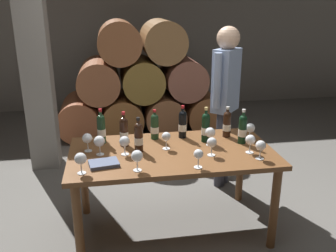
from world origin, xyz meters
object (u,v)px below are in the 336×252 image
wine_bottle_5 (183,124)px  wine_glass_10 (125,142)px  wine_glass_2 (261,146)px  wine_glass_9 (166,137)px  wine_bottle_6 (124,131)px  wine_glass_0 (250,140)px  wine_bottle_7 (206,127)px  wine_glass_1 (87,139)px  wine_glass_11 (137,156)px  wine_bottle_2 (243,129)px  wine_glass_4 (212,143)px  wine_glass_5 (198,155)px  wine_glass_8 (210,133)px  wine_glass_6 (99,142)px  sommelier_presenting (225,93)px  dining_table (172,161)px  wine_bottle_1 (139,137)px  wine_bottle_3 (101,129)px  wine_bottle_4 (155,126)px  wine_glass_7 (81,159)px  wine_bottle_0 (227,124)px  wine_glass_3 (250,128)px  tasting_notebook (104,163)px

wine_bottle_5 → wine_glass_10: 0.63m
wine_glass_2 → wine_glass_9: size_ratio=1.03×
wine_bottle_6 → wine_glass_0: size_ratio=1.95×
wine_bottle_7 → wine_glass_1: 1.02m
wine_bottle_7 → wine_glass_11: bearing=-142.9°
wine_bottle_2 → wine_glass_2: bearing=-86.9°
wine_bottle_5 → wine_bottle_6: bearing=-167.7°
wine_bottle_2 → wine_glass_4: bearing=-146.6°
wine_glass_5 → wine_glass_8: size_ratio=0.91×
wine_glass_6 → wine_glass_11: bearing=-51.4°
wine_glass_10 → wine_glass_0: bearing=-7.4°
wine_glass_1 → wine_glass_11: 0.57m
wine_bottle_7 → wine_glass_9: (-0.37, -0.12, -0.03)m
sommelier_presenting → wine_glass_6: bearing=-150.2°
dining_table → wine_bottle_5: (0.15, 0.30, 0.22)m
wine_glass_10 → wine_glass_5: bearing=-32.5°
wine_bottle_1 → wine_bottle_7: 0.62m
wine_bottle_3 → wine_glass_4: bearing=-25.9°
wine_bottle_4 → wine_bottle_5: bearing=-1.4°
wine_glass_1 → wine_glass_6: size_ratio=0.97×
wine_bottle_4 → wine_glass_5: (0.24, -0.66, -0.01)m
wine_glass_1 → wine_glass_10: 0.32m
wine_glass_9 → wine_bottle_5: bearing=52.7°
wine_bottle_5 → wine_glass_4: bearing=-71.6°
dining_table → wine_bottle_3: (-0.58, 0.27, 0.23)m
dining_table → wine_bottle_6: bearing=155.1°
wine_bottle_6 → wine_glass_9: wine_bottle_6 is taller
wine_bottle_4 → wine_glass_8: wine_bottle_4 is taller
wine_glass_7 → wine_glass_11: 0.40m
dining_table → wine_glass_1: bearing=171.4°
wine_bottle_5 → wine_glass_9: bearing=-127.3°
wine_bottle_5 → wine_glass_8: (0.20, -0.23, -0.02)m
wine_glass_5 → sommelier_presenting: bearing=63.2°
wine_bottle_3 → wine_bottle_5: (0.73, 0.02, -0.00)m
wine_glass_7 → wine_bottle_0: bearing=23.6°
wine_glass_4 → sommelier_presenting: sommelier_presenting is taller
wine_glass_6 → dining_table: bearing=-1.3°
sommelier_presenting → wine_glass_2: bearing=-92.1°
wine_bottle_0 → wine_glass_7: bearing=-156.4°
wine_glass_6 → wine_glass_10: wine_glass_6 is taller
wine_glass_3 → wine_bottle_4: bearing=168.2°
wine_glass_7 → tasting_notebook: 0.22m
wine_bottle_3 → wine_bottle_4: (0.47, 0.03, -0.01)m
wine_bottle_2 → wine_glass_10: wine_bottle_2 is taller
tasting_notebook → wine_glass_1: bearing=103.8°
wine_bottle_4 → sommelier_presenting: sommelier_presenting is taller
wine_bottle_3 → wine_glass_10: size_ratio=1.97×
wine_bottle_3 → wine_glass_8: (0.92, -0.21, -0.02)m
wine_bottle_4 → wine_glass_0: wine_bottle_4 is taller
dining_table → wine_glass_3: wine_glass_3 is taller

